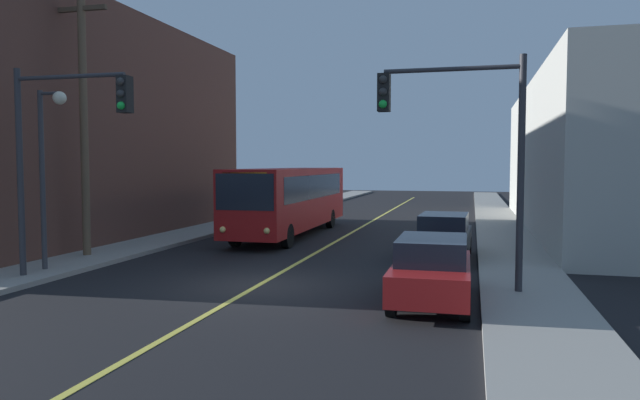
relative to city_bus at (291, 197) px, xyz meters
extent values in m
plane|color=black|center=(2.63, -11.31, -1.82)|extent=(120.00, 120.00, 0.00)
cube|color=gray|center=(-4.62, -1.31, -1.74)|extent=(2.50, 90.00, 0.15)
cube|color=gray|center=(9.88, -1.31, -1.74)|extent=(2.50, 90.00, 0.15)
cube|color=#D8CC4C|center=(2.63, 3.69, -1.81)|extent=(0.16, 60.00, 0.01)
cube|color=brown|center=(-10.87, -3.39, 3.23)|extent=(10.00, 21.41, 10.10)
cube|color=black|center=(-5.91, -3.39, -0.22)|extent=(0.06, 14.99, 1.30)
cube|color=black|center=(-5.91, -3.39, 2.98)|extent=(0.06, 14.99, 1.30)
cube|color=black|center=(-5.91, -3.39, 6.18)|extent=(0.06, 14.99, 1.30)
cube|color=black|center=(11.17, 5.95, -0.22)|extent=(0.06, 18.48, 1.30)
cube|color=black|center=(11.17, 5.95, 2.98)|extent=(0.06, 18.48, 1.30)
cube|color=maroon|center=(0.00, 0.01, 0.01)|extent=(2.66, 12.02, 2.75)
cube|color=black|center=(0.06, -5.97, 0.53)|extent=(2.35, 0.10, 1.40)
cube|color=black|center=(-0.06, 5.99, 0.63)|extent=(2.30, 0.10, 1.10)
cube|color=black|center=(-1.26, 0.00, 0.53)|extent=(0.16, 10.20, 1.10)
cube|color=black|center=(1.25, 0.02, 0.53)|extent=(0.16, 10.20, 1.10)
cube|color=orange|center=(0.06, -5.96, 1.13)|extent=(1.79, 0.08, 0.30)
sphere|color=#F9D872|center=(-0.84, -6.01, -0.92)|extent=(0.24, 0.24, 0.24)
sphere|color=#F9D872|center=(0.95, -6.00, -0.92)|extent=(0.24, 0.24, 0.24)
cylinder|color=black|center=(-1.09, -4.20, -1.32)|extent=(0.31, 1.00, 1.00)
cylinder|color=black|center=(1.16, -4.18, -1.32)|extent=(0.31, 1.00, 1.00)
cylinder|color=black|center=(-1.16, 3.50, -1.32)|extent=(0.31, 1.00, 1.00)
cylinder|color=black|center=(1.09, 3.52, -1.32)|extent=(0.31, 1.00, 1.00)
cube|color=maroon|center=(7.47, -12.21, -1.15)|extent=(1.84, 4.41, 0.70)
cube|color=black|center=(7.47, -12.21, -0.50)|extent=(1.64, 2.48, 0.60)
cylinder|color=black|center=(6.68, -13.71, -1.50)|extent=(0.23, 0.64, 0.64)
cylinder|color=black|center=(8.28, -13.70, -1.50)|extent=(0.23, 0.64, 0.64)
cylinder|color=black|center=(6.66, -10.71, -1.50)|extent=(0.23, 0.64, 0.64)
cylinder|color=black|center=(8.26, -10.70, -1.50)|extent=(0.23, 0.64, 0.64)
cube|color=black|center=(7.43, -5.30, -1.15)|extent=(1.95, 4.46, 0.70)
cube|color=black|center=(7.43, -5.30, -0.50)|extent=(1.70, 2.52, 0.60)
cylinder|color=black|center=(6.58, -6.77, -1.50)|extent=(0.24, 0.65, 0.64)
cylinder|color=black|center=(8.18, -6.83, -1.50)|extent=(0.24, 0.65, 0.64)
cylinder|color=black|center=(6.68, -3.77, -1.50)|extent=(0.24, 0.65, 0.64)
cylinder|color=black|center=(8.28, -3.83, -1.50)|extent=(0.24, 0.65, 0.64)
cylinder|color=brown|center=(-4.98, -8.56, 3.43)|extent=(0.28, 0.28, 10.19)
cube|color=#4C3D2D|center=(-4.98, -8.56, 7.03)|extent=(2.00, 0.16, 0.16)
cylinder|color=#2D2D33|center=(-4.32, -12.36, 1.33)|extent=(0.18, 0.18, 6.00)
cylinder|color=#2D2D33|center=(-2.57, -12.36, 4.03)|extent=(3.50, 0.12, 0.12)
cube|color=black|center=(-0.82, -12.36, 3.48)|extent=(0.32, 0.36, 1.00)
sphere|color=#2D2D2D|center=(-0.82, -12.55, 3.80)|extent=(0.22, 0.22, 0.22)
sphere|color=#2D2D2D|center=(-0.82, -12.55, 3.48)|extent=(0.22, 0.22, 0.22)
sphere|color=green|center=(-0.82, -12.55, 3.16)|extent=(0.22, 0.22, 0.22)
cylinder|color=#2D2D33|center=(9.58, -10.95, 1.33)|extent=(0.18, 0.18, 6.00)
cylinder|color=#2D2D33|center=(7.83, -10.95, 4.03)|extent=(3.50, 0.12, 0.12)
cube|color=black|center=(6.08, -10.95, 3.48)|extent=(0.32, 0.36, 1.00)
sphere|color=#2D2D2D|center=(6.08, -11.14, 3.80)|extent=(0.22, 0.22, 0.22)
sphere|color=#2D2D2D|center=(6.08, -11.14, 3.48)|extent=(0.22, 0.22, 0.22)
sphere|color=green|center=(6.08, -11.14, 3.16)|extent=(0.22, 0.22, 0.22)
cylinder|color=#38383D|center=(-4.42, -11.35, 1.08)|extent=(0.16, 0.16, 5.50)
cylinder|color=#38383D|center=(-4.07, -11.35, 3.73)|extent=(0.70, 0.10, 0.10)
sphere|color=#EAE5C6|center=(-3.72, -11.35, 3.58)|extent=(0.40, 0.40, 0.40)
camera|label=1|loc=(8.38, -26.47, 1.58)|focal=32.61mm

